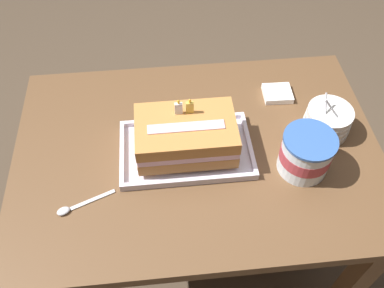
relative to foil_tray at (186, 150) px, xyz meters
name	(u,v)px	position (x,y,z in m)	size (l,w,h in m)	color
ground_plane	(196,249)	(0.03, 0.01, -0.69)	(8.00, 8.00, 0.00)	#4C3D2D
dining_table	(197,170)	(0.03, 0.01, -0.11)	(1.06, 0.74, 0.69)	brown
foil_tray	(186,150)	(0.00, 0.00, 0.00)	(0.37, 0.23, 0.02)	silver
birthday_cake	(186,135)	(0.00, 0.00, 0.07)	(0.27, 0.18, 0.15)	#BD7C3D
bowl_stack	(327,121)	(0.42, 0.04, 0.03)	(0.14, 0.14, 0.14)	white
ice_cream_tub	(306,153)	(0.32, -0.08, 0.06)	(0.14, 0.14, 0.12)	white
serving_spoon_near_tray	(72,208)	(-0.31, -0.16, 0.00)	(0.15, 0.07, 0.01)	silver
napkin_pile	(277,93)	(0.31, 0.20, 0.00)	(0.09, 0.08, 0.02)	white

